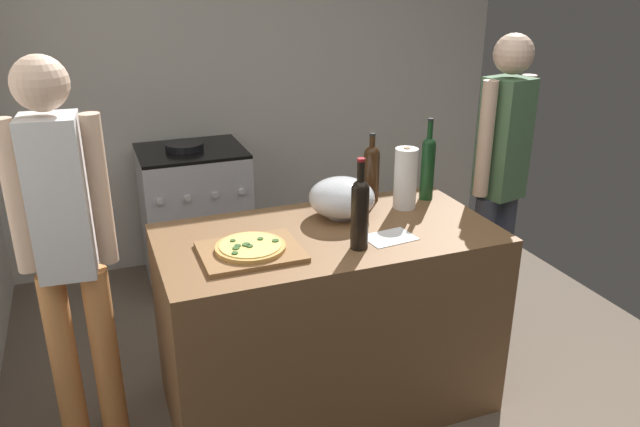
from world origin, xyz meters
TOP-DOWN VIEW (x-y plane):
  - ground_plane at (0.00, 1.29)m, footprint 3.81×3.18m
  - kitchen_wall_rear at (0.00, 2.63)m, footprint 3.81×0.10m
  - counter at (-0.10, 0.76)m, footprint 1.47×0.76m
  - cutting_board at (-0.47, 0.67)m, footprint 0.40×0.32m
  - pizza at (-0.47, 0.67)m, footprint 0.28×0.28m
  - mixing_bowl at (0.02, 0.91)m, footprint 0.30×0.30m
  - paper_towel_roll at (0.35, 0.91)m, footprint 0.11×0.11m
  - wine_bottle_clear at (-0.04, 0.57)m, footprint 0.07×0.07m
  - wine_bottle_green at (0.51, 0.98)m, footprint 0.07×0.07m
  - wine_bottle_amber at (0.24, 1.06)m, footprint 0.08×0.08m
  - recipe_sheet at (0.12, 0.61)m, footprint 0.23×0.17m
  - stove at (-0.44, 2.23)m, footprint 0.65×0.58m
  - person_in_stripes at (-1.16, 0.86)m, footprint 0.37×0.22m
  - person_in_red at (0.97, 1.02)m, footprint 0.36×0.24m

SIDE VIEW (x-z plane):
  - ground_plane at x=0.00m, z-range -0.02..0.00m
  - counter at x=-0.10m, z-range 0.00..0.88m
  - stove at x=-0.44m, z-range -0.02..0.93m
  - recipe_sheet at x=0.12m, z-range 0.88..0.89m
  - cutting_board at x=-0.47m, z-range 0.88..0.90m
  - pizza at x=-0.47m, z-range 0.90..0.93m
  - person_in_red at x=0.97m, z-range 0.12..1.78m
  - person_in_stripes at x=-1.16m, z-range 0.13..1.81m
  - mixing_bowl at x=0.02m, z-range 0.88..1.07m
  - paper_towel_roll at x=0.35m, z-range 0.88..1.18m
  - wine_bottle_amber at x=0.24m, z-range 0.87..1.21m
  - wine_bottle_clear at x=-0.04m, z-range 0.86..1.24m
  - wine_bottle_green at x=0.51m, z-range 0.86..1.26m
  - kitchen_wall_rear at x=0.00m, z-range 0.00..2.60m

